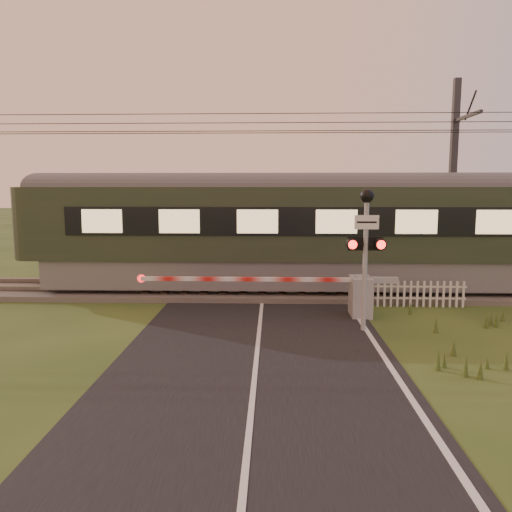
{
  "coord_description": "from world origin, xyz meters",
  "views": [
    {
      "loc": [
        0.35,
        -10.57,
        3.64
      ],
      "look_at": [
        -0.13,
        3.2,
        1.76
      ],
      "focal_mm": 35.0,
      "sensor_mm": 36.0,
      "label": 1
    }
  ],
  "objects_px": {
    "boom_gate": "(348,294)",
    "catenary_mast": "(453,179)",
    "crossing_signal": "(366,234)",
    "picket_fence": "(421,294)"
  },
  "relations": [
    {
      "from": "boom_gate",
      "to": "catenary_mast",
      "type": "distance_m",
      "value": 7.8
    },
    {
      "from": "boom_gate",
      "to": "catenary_mast",
      "type": "bearing_deg",
      "value": 48.64
    },
    {
      "from": "crossing_signal",
      "to": "picket_fence",
      "type": "height_order",
      "value": "crossing_signal"
    },
    {
      "from": "crossing_signal",
      "to": "picket_fence",
      "type": "distance_m",
      "value": 4.03
    },
    {
      "from": "boom_gate",
      "to": "catenary_mast",
      "type": "relative_size",
      "value": 0.97
    },
    {
      "from": "picket_fence",
      "to": "crossing_signal",
      "type": "bearing_deg",
      "value": -129.88
    },
    {
      "from": "boom_gate",
      "to": "crossing_signal",
      "type": "relative_size",
      "value": 2.06
    },
    {
      "from": "boom_gate",
      "to": "picket_fence",
      "type": "distance_m",
      "value": 2.68
    },
    {
      "from": "boom_gate",
      "to": "picket_fence",
      "type": "relative_size",
      "value": 2.66
    },
    {
      "from": "crossing_signal",
      "to": "catenary_mast",
      "type": "xyz_separation_m",
      "value": [
        4.46,
        6.78,
        1.48
      ]
    }
  ]
}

